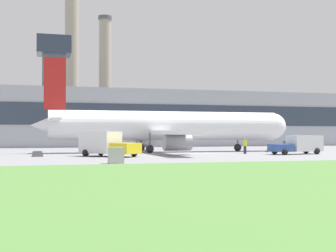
% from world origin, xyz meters
% --- Properties ---
extents(ground_plane, '(400.00, 400.00, 0.00)m').
position_xyz_m(ground_plane, '(0.00, 0.00, 0.00)').
color(ground_plane, gray).
extents(terminal_building, '(78.34, 12.66, 18.74)m').
position_xyz_m(terminal_building, '(-0.49, 31.20, 5.08)').
color(terminal_building, '#9EA3AD').
rests_on(terminal_building, ground_plane).
extents(smokestack_left, '(3.60, 3.60, 42.59)m').
position_xyz_m(smokestack_left, '(-10.27, 58.32, 21.44)').
color(smokestack_left, gray).
rests_on(smokestack_left, ground_plane).
extents(smokestack_right, '(3.26, 3.26, 30.41)m').
position_xyz_m(smokestack_right, '(-2.30, 60.49, 15.34)').
color(smokestack_right, gray).
rests_on(smokestack_right, ground_plane).
extents(airplane, '(31.71, 27.52, 10.88)m').
position_xyz_m(airplane, '(-3.08, 3.39, 3.09)').
color(airplane, white).
rests_on(airplane, ground_plane).
extents(pushback_tug, '(3.86, 2.57, 1.74)m').
position_xyz_m(pushback_tug, '(15.55, 4.01, 0.78)').
color(pushback_tug, '#2D4C93').
rests_on(pushback_tug, ground_plane).
extents(baggage_truck, '(6.33, 3.06, 2.02)m').
position_xyz_m(baggage_truck, '(9.52, -6.08, 1.01)').
color(baggage_truck, '#2D4C93').
rests_on(baggage_truck, ground_plane).
extents(fuel_truck, '(5.74, 6.08, 2.44)m').
position_xyz_m(fuel_truck, '(-11.37, -5.42, 1.20)').
color(fuel_truck, yellow).
rests_on(fuel_truck, ground_plane).
extents(ground_crew_person, '(0.53, 0.53, 1.73)m').
position_xyz_m(ground_crew_person, '(4.28, -3.58, 0.89)').
color(ground_crew_person, '#23283D').
rests_on(ground_crew_person, ground_plane).
extents(traffic_cone_near_nose, '(0.47, 0.47, 0.64)m').
position_xyz_m(traffic_cone_near_nose, '(9.06, 0.32, 0.29)').
color(traffic_cone_near_nose, black).
rests_on(traffic_cone_near_nose, ground_plane).
extents(traffic_cone_wingtip, '(0.63, 0.63, 0.54)m').
position_xyz_m(traffic_cone_wingtip, '(10.95, 0.09, 0.25)').
color(traffic_cone_wingtip, black).
rests_on(traffic_cone_wingtip, ground_plane).
extents(utility_cabinet, '(1.15, 0.61, 1.21)m').
position_xyz_m(utility_cabinet, '(-12.19, -16.43, 0.60)').
color(utility_cabinet, '#B2B7B2').
rests_on(utility_cabinet, ground_plane).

